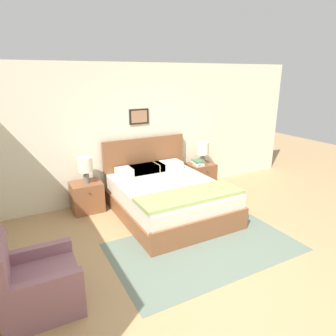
% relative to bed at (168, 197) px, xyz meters
% --- Properties ---
extents(ground_plane, '(16.00, 16.00, 0.00)m').
position_rel_bed_xyz_m(ground_plane, '(-0.28, -1.94, -0.32)').
color(ground_plane, tan).
extents(wall_back, '(7.95, 0.09, 2.60)m').
position_rel_bed_xyz_m(wall_back, '(-0.28, 1.11, 0.98)').
color(wall_back, beige).
rests_on(wall_back, ground_plane).
extents(area_rug_main, '(2.65, 1.59, 0.01)m').
position_rel_bed_xyz_m(area_rug_main, '(-0.06, -1.22, -0.32)').
color(area_rug_main, slate).
rests_on(area_rug_main, ground_plane).
extents(bed, '(1.71, 2.12, 1.20)m').
position_rel_bed_xyz_m(bed, '(0.00, 0.00, 0.00)').
color(bed, brown).
rests_on(bed, ground_plane).
extents(armchair, '(0.78, 0.75, 0.87)m').
position_rel_bed_xyz_m(armchair, '(-2.29, -1.35, -0.04)').
color(armchair, '#8E606B').
rests_on(armchair, ground_plane).
extents(nightstand_near_window, '(0.54, 0.48, 0.54)m').
position_rel_bed_xyz_m(nightstand_near_window, '(-1.24, 0.80, -0.05)').
color(nightstand_near_window, brown).
rests_on(nightstand_near_window, ground_plane).
extents(nightstand_by_door, '(0.54, 0.48, 0.54)m').
position_rel_bed_xyz_m(nightstand_by_door, '(1.24, 0.80, -0.05)').
color(nightstand_by_door, brown).
rests_on(nightstand_by_door, ground_plane).
extents(table_lamp_near_window, '(0.25, 0.25, 0.47)m').
position_rel_bed_xyz_m(table_lamp_near_window, '(-1.23, 0.79, 0.54)').
color(table_lamp_near_window, slate).
rests_on(table_lamp_near_window, nightstand_near_window).
extents(table_lamp_by_door, '(0.25, 0.25, 0.47)m').
position_rel_bed_xyz_m(table_lamp_by_door, '(1.26, 0.79, 0.54)').
color(table_lamp_by_door, slate).
rests_on(table_lamp_by_door, nightstand_by_door).
extents(book_thick_bottom, '(0.23, 0.29, 0.04)m').
position_rel_bed_xyz_m(book_thick_bottom, '(1.12, 0.76, 0.24)').
color(book_thick_bottom, silver).
rests_on(book_thick_bottom, nightstand_by_door).
extents(book_hardcover_middle, '(0.23, 0.28, 0.03)m').
position_rel_bed_xyz_m(book_hardcover_middle, '(1.12, 0.76, 0.28)').
color(book_hardcover_middle, silver).
rests_on(book_hardcover_middle, book_thick_bottom).
extents(book_novel_upper, '(0.22, 0.28, 0.03)m').
position_rel_bed_xyz_m(book_novel_upper, '(1.12, 0.76, 0.31)').
color(book_novel_upper, '#4C7551').
rests_on(book_novel_upper, book_hardcover_middle).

